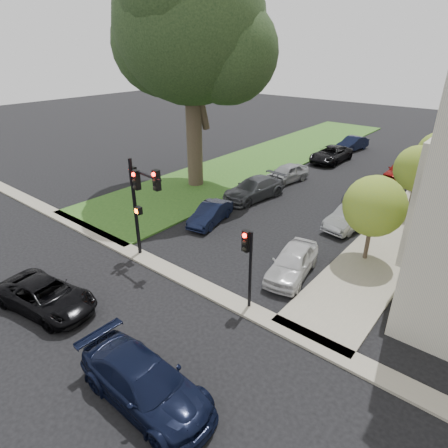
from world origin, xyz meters
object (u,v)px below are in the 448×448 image
Objects in this scene: car_parked_7 at (286,173)px; car_parked_3 at (401,170)px; small_tree_b at (418,169)px; car_parked_4 at (420,156)px; eucalyptus at (190,27)px; traffic_signal_main at (139,192)px; car_parked_5 at (210,214)px; small_tree_a at (374,206)px; traffic_signal_secondary at (248,256)px; car_parked_9 at (352,144)px; car_cross_near at (46,296)px; car_parked_0 at (292,262)px; small_tree_c at (438,152)px; car_parked_1 at (351,217)px; car_parked_8 at (331,154)px; car_parked_2 at (374,194)px; car_cross_far at (145,383)px; car_parked_6 at (254,189)px.

car_parked_3 is at bearing 53.32° from car_parked_7.
small_tree_b is 13.98m from car_parked_4.
eucalyptus reaches higher than traffic_signal_main.
small_tree_b is at bearing 34.80° from car_parked_5.
traffic_signal_secondary is (-2.61, -7.42, -0.52)m from small_tree_a.
traffic_signal_secondary is 0.85× the size of car_parked_3.
car_parked_9 is at bearing 139.22° from car_parked_3.
car_cross_near is 11.62m from car_parked_0.
car_cross_near is 11.30m from car_parked_5.
small_tree_c is 18.90m from car_parked_5.
car_parked_3 is 1.11× the size of car_parked_5.
car_parked_1 is at bearing -101.58° from small_tree_c.
car_parked_0 is (7.05, 9.24, 0.08)m from car_cross_near.
small_tree_a is at bearing -48.39° from car_parked_1.
traffic_signal_secondary is 0.85× the size of car_parked_7.
small_tree_a is 1.06× the size of car_parked_7.
car_parked_8 is at bearing -137.02° from car_parked_4.
small_tree_b is 10.26m from car_parked_7.
car_parked_9 is at bearing 73.42° from eucalyptus.
car_parked_7 is (-7.48, 0.23, -0.02)m from car_parked_2.
small_tree_c is at bearing 35.92° from eucalyptus.
car_parked_8 is at bearing 14.65° from car_cross_far.
car_parked_8 reaches higher than car_cross_far.
car_parked_0 is (-0.04, 9.60, -0.01)m from car_cross_far.
car_parked_6 reaches higher than car_parked_1.
car_cross_near is (-6.80, -5.68, -1.99)m from traffic_signal_secondary.
car_parked_6 is at bearing -80.10° from car_parked_7.
car_cross_near is at bearing -108.97° from small_tree_c.
car_parked_6 reaches higher than car_parked_9.
traffic_signal_main is 1.24× the size of car_parked_1.
car_parked_8 is at bearing 97.02° from car_parked_6.
small_tree_c is 27.93m from car_cross_far.
small_tree_c is at bearing 71.79° from car_parked_0.
car_parked_4 is at bearing 55.77° from eucalyptus.
small_tree_a is 22.26m from car_parked_4.
car_parked_5 is 10.27m from car_parked_7.
car_parked_1 is at bearing 87.98° from traffic_signal_secondary.
traffic_signal_secondary is 0.86× the size of car_parked_1.
small_tree_c is 10.19m from car_parked_8.
car_parked_0 is 12.09m from car_parked_2.
small_tree_b is 1.02× the size of small_tree_c.
car_parked_3 reaches higher than car_parked_9.
car_parked_0 is at bearing -82.69° from car_parked_1.
traffic_signal_secondary is 0.67× the size of car_parked_2.
traffic_signal_secondary is 25.08m from car_parked_8.
car_parked_8 is (0.32, 8.10, 0.01)m from car_parked_7.
small_tree_a reaches higher than traffic_signal_secondary.
car_parked_3 is at bearing 1.63° from car_cross_far.
traffic_signal_main reaches higher than car_parked_5.
car_parked_9 is at bearing 103.52° from traffic_signal_secondary.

